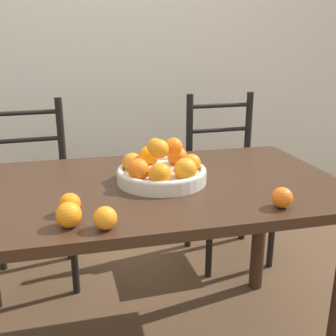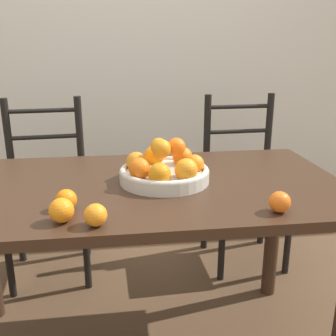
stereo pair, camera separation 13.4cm
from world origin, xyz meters
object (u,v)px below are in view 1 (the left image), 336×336
(orange_loose_2, at_px, (69,215))
(chair_right, at_px, (227,182))
(fruit_bowl, at_px, (162,169))
(orange_loose_3, at_px, (70,204))
(orange_loose_0, at_px, (282,198))
(orange_loose_1, at_px, (105,218))
(chair_left, at_px, (30,199))

(orange_loose_2, distance_m, chair_right, 1.37)
(fruit_bowl, relative_size, orange_loose_3, 5.09)
(orange_loose_0, height_order, orange_loose_1, same)
(fruit_bowl, height_order, chair_left, chair_left)
(fruit_bowl, relative_size, orange_loose_2, 4.59)
(orange_loose_0, xyz_separation_m, chair_right, (0.24, 1.02, -0.32))
(orange_loose_3, bearing_deg, fruit_bowl, 33.24)
(orange_loose_3, height_order, chair_left, chair_left)
(orange_loose_0, height_order, orange_loose_3, same)
(chair_right, bearing_deg, orange_loose_1, -129.25)
(orange_loose_3, height_order, chair_right, chair_right)
(fruit_bowl, bearing_deg, chair_left, 128.61)
(orange_loose_1, relative_size, chair_left, 0.07)
(orange_loose_0, bearing_deg, orange_loose_3, 170.55)
(fruit_bowl, relative_size, orange_loose_0, 5.04)
(fruit_bowl, distance_m, chair_right, 0.95)
(orange_loose_0, relative_size, chair_left, 0.07)
(fruit_bowl, distance_m, orange_loose_3, 0.40)
(orange_loose_2, bearing_deg, orange_loose_0, -1.49)
(orange_loose_3, distance_m, chair_right, 1.31)
(orange_loose_3, xyz_separation_m, chair_left, (-0.22, 0.91, -0.32))
(orange_loose_1, distance_m, orange_loose_2, 0.10)
(orange_loose_3, bearing_deg, orange_loose_0, -9.45)
(chair_right, bearing_deg, chair_left, 177.88)
(orange_loose_0, height_order, chair_right, chair_right)
(chair_right, bearing_deg, orange_loose_3, -136.14)
(fruit_bowl, bearing_deg, orange_loose_1, -124.54)
(orange_loose_1, bearing_deg, fruit_bowl, 55.46)
(orange_loose_0, distance_m, chair_right, 1.09)
(chair_left, bearing_deg, orange_loose_0, -53.93)
(orange_loose_0, bearing_deg, fruit_bowl, 133.71)
(fruit_bowl, xyz_separation_m, chair_right, (0.55, 0.69, -0.34))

